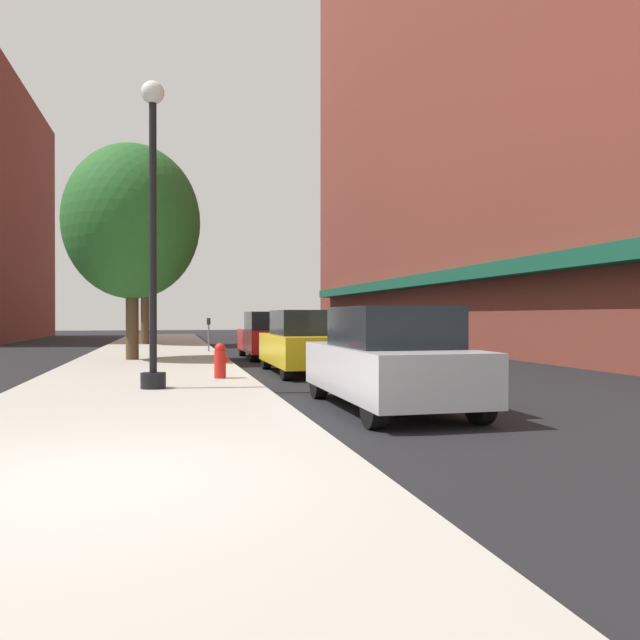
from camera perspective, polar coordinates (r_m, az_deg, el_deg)
The scene contains 11 objects.
ground_plane at distance 23.90m, azimuth -5.18°, elevation -3.26°, with size 90.00×90.00×0.00m, color black.
sidewalk_slab at distance 24.65m, azimuth -14.77°, elevation -3.02°, with size 4.80×50.00×0.12m, color #A8A399.
building_right_brick at distance 33.76m, azimuth 14.17°, elevation 23.08°, with size 6.80×40.00×29.15m.
lamppost at distance 12.59m, azimuth -14.92°, elevation 8.07°, with size 0.48×0.48×5.90m.
fire_hydrant at distance 14.24m, azimuth -9.04°, elevation -3.63°, with size 0.33×0.26×0.79m.
parking_meter_near at distance 25.12m, azimuth -10.07°, elevation -0.92°, with size 0.14×0.09×1.31m.
tree_near at distance 32.45m, azimuth -15.61°, elevation 7.38°, with size 4.88×4.88×8.18m.
tree_mid at distance 21.15m, azimuth -16.69°, elevation 8.51°, with size 4.29×4.29×6.87m.
car_silver at distance 10.19m, azimuth 6.31°, elevation -3.60°, with size 1.80×4.30×1.66m.
car_yellow at distance 16.42m, azimuth -1.37°, elevation -2.09°, with size 1.80×4.30×1.66m.
car_red at distance 22.37m, azimuth -4.62°, elevation -1.43°, with size 1.80×4.30×1.66m.
Camera 1 is at (0.56, -5.60, 1.51)m, focal length 35.27 mm.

